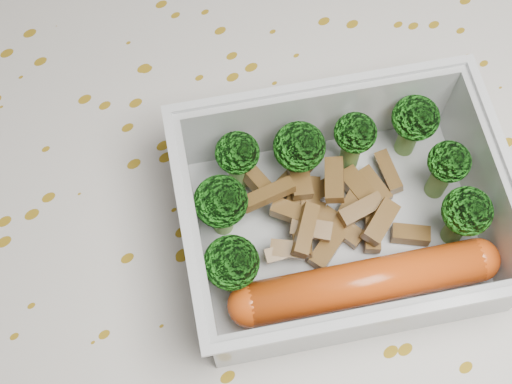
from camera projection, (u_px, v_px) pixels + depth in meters
dining_table at (255, 251)px, 0.54m from camera, size 1.40×0.90×0.75m
tablecloth at (255, 227)px, 0.49m from camera, size 1.46×0.96×0.19m
lunch_container at (341, 220)px, 0.43m from camera, size 0.23×0.21×0.07m
broccoli_florets at (326, 180)px, 0.42m from camera, size 0.17×0.13×0.05m
meat_pile at (327, 209)px, 0.44m from camera, size 0.11×0.11×0.03m
sausage at (365, 282)px, 0.41m from camera, size 0.15×0.08×0.03m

